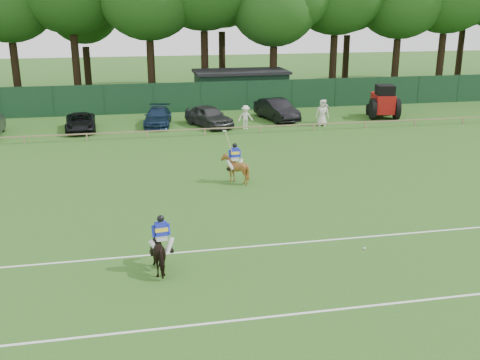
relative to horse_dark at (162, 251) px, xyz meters
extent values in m
plane|color=#1E4C14|center=(3.30, 2.31, -0.72)|extent=(160.00, 160.00, 0.00)
imported|color=black|center=(0.00, 0.00, 0.00)|extent=(1.03, 1.80, 1.44)
imported|color=brown|center=(4.34, 9.30, 0.03)|extent=(1.28, 1.42, 1.49)
imported|color=black|center=(-4.29, 23.47, -0.10)|extent=(2.32, 4.61, 1.25)
imported|color=#13253E|center=(1.29, 24.18, -0.05)|extent=(2.49, 4.82, 1.34)
imported|color=#333336|center=(5.02, 23.14, 0.07)|extent=(3.63, 4.98, 1.58)
imported|color=black|center=(10.62, 24.52, 0.10)|extent=(2.79, 5.23, 1.64)
imported|color=silver|center=(7.52, 21.74, 0.15)|extent=(1.20, 0.78, 1.74)
imported|color=beige|center=(13.93, 22.80, 0.18)|extent=(1.11, 0.57, 1.81)
imported|color=silver|center=(13.39, 21.66, 0.27)|extent=(1.06, 0.78, 1.98)
cube|color=silver|center=(0.00, 0.00, 0.51)|extent=(0.40, 0.31, 0.18)
cube|color=#1925B9|center=(0.00, 0.00, 0.83)|extent=(0.44, 0.36, 0.51)
cube|color=yellow|center=(0.00, 0.00, 0.81)|extent=(0.47, 0.35, 0.18)
sphere|color=black|center=(0.00, 0.00, 1.20)|extent=(0.25, 0.25, 0.25)
cylinder|color=silver|center=(0.26, -0.01, 0.21)|extent=(0.41, 0.38, 0.59)
cylinder|color=silver|center=(-0.25, -0.09, 0.21)|extent=(0.42, 0.32, 0.59)
cube|color=silver|center=(4.34, 9.30, 0.56)|extent=(0.37, 0.28, 0.18)
cube|color=#1925B9|center=(4.34, 9.30, 0.88)|extent=(0.42, 0.33, 0.51)
cube|color=yellow|center=(4.34, 9.30, 0.86)|extent=(0.45, 0.31, 0.18)
sphere|color=black|center=(4.34, 9.30, 1.25)|extent=(0.25, 0.25, 0.25)
cylinder|color=silver|center=(4.60, 9.27, 0.26)|extent=(0.42, 0.35, 0.59)
cylinder|color=silver|center=(4.08, 9.24, 0.26)|extent=(0.42, 0.33, 0.59)
cylinder|color=tan|center=(4.03, 9.33, 1.43)|extent=(0.31, 0.56, 1.17)
sphere|color=silver|center=(7.56, 0.21, -0.68)|extent=(0.09, 0.09, 0.09)
cube|color=silver|center=(3.30, -3.69, -0.71)|extent=(60.00, 0.10, 0.01)
cube|color=silver|center=(3.30, 1.31, -0.71)|extent=(60.00, 0.10, 0.01)
cube|color=#997F5B|center=(3.30, 20.31, -0.27)|extent=(62.00, 0.08, 0.08)
cube|color=#14351E|center=(3.30, 29.31, 0.53)|extent=(92.00, 0.04, 2.50)
cube|color=#14331E|center=(9.30, 32.31, 0.68)|extent=(8.00, 4.00, 2.80)
cube|color=black|center=(9.30, 32.31, 2.20)|extent=(8.40, 4.40, 0.24)
cube|color=#A1110E|center=(19.23, 23.81, 0.45)|extent=(1.97, 2.91, 1.44)
cube|color=black|center=(19.14, 23.37, 1.45)|extent=(1.61, 1.69, 1.00)
cylinder|color=black|center=(18.14, 23.25, 0.11)|extent=(0.68, 1.70, 1.67)
cylinder|color=black|center=(19.99, 22.85, 0.11)|extent=(0.68, 1.70, 1.67)
cylinder|color=black|center=(18.65, 25.07, -0.28)|extent=(0.51, 0.94, 0.89)
cylinder|color=black|center=(20.28, 24.72, -0.28)|extent=(0.51, 0.94, 0.89)
camera|label=1|loc=(-0.85, -17.81, 8.16)|focal=42.00mm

